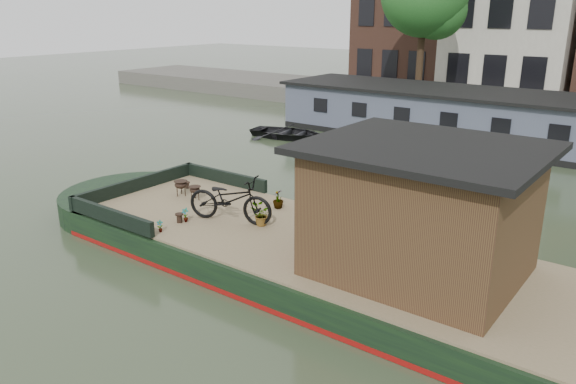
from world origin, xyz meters
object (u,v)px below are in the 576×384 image
Objects in this scene: cabin at (421,209)px; brazier_front at (181,188)px; potted_plant_a at (185,215)px; brazier_rear at (195,193)px; dinghy at (288,130)px; bicycle at (230,199)px.

brazier_front is at bearing 176.42° from cabin.
brazier_front is at bearing 139.98° from potted_plant_a.
dinghy is (-4.25, 9.62, -0.48)m from brazier_rear.
bicycle is 5.10× the size of brazier_front.
cabin reaches higher than bicycle.
dinghy is at bearing 115.65° from potted_plant_a.
bicycle is at bearing 38.61° from potted_plant_a.
brazier_rear is at bearing 55.05° from bicycle.
cabin is 5.50m from potted_plant_a.
brazier_rear is (-0.97, 1.24, 0.01)m from potted_plant_a.
dinghy is at bearing 136.44° from cabin.
brazier_front is (-6.83, 0.43, -1.03)m from cabin.
potted_plant_a is 1.96m from brazier_front.
brazier_rear is at bearing 127.98° from potted_plant_a.
potted_plant_a is at bearing -52.02° from brazier_rear.
bicycle is (-4.52, -0.19, -0.69)m from cabin.
cabin is 6.92m from brazier_front.
dinghy is (-5.22, 10.86, -0.47)m from potted_plant_a.
dinghy is (-6.03, 10.22, -0.84)m from bicycle.
bicycle reaches higher than dinghy.
cabin reaches higher than brazier_rear.
dinghy is at bearing 111.14° from brazier_front.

